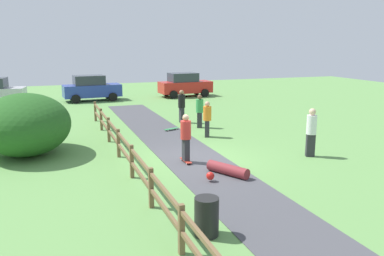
{
  "coord_description": "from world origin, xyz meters",
  "views": [
    {
      "loc": [
        -4.97,
        -13.71,
        4.31
      ],
      "look_at": [
        0.27,
        0.96,
        1.0
      ],
      "focal_mm": 37.71,
      "sensor_mm": 36.0,
      "label": 1
    }
  ],
  "objects_px": {
    "skater_fallen": "(226,170)",
    "trash_bin": "(207,217)",
    "parked_car_blue": "(91,88)",
    "skateboard_loose": "(171,129)",
    "bystander_orange": "(207,118)",
    "bystander_black": "(182,105)",
    "parked_car_red": "(185,85)",
    "bystander_white": "(311,130)",
    "bush_large": "(25,124)",
    "skater_riding": "(186,136)",
    "bystander_green": "(200,110)"
  },
  "relations": [
    {
      "from": "bush_large",
      "to": "parked_car_red",
      "type": "bearing_deg",
      "value": 51.64
    },
    {
      "from": "bystander_white",
      "to": "bystander_orange",
      "type": "xyz_separation_m",
      "value": [
        -2.52,
        4.39,
        -0.13
      ]
    },
    {
      "from": "skater_riding",
      "to": "parked_car_blue",
      "type": "relative_size",
      "value": 0.41
    },
    {
      "from": "bystander_black",
      "to": "bystander_green",
      "type": "relative_size",
      "value": 1.05
    },
    {
      "from": "parked_car_blue",
      "to": "bystander_green",
      "type": "bearing_deg",
      "value": -70.57
    },
    {
      "from": "bystander_green",
      "to": "parked_car_blue",
      "type": "height_order",
      "value": "parked_car_blue"
    },
    {
      "from": "bush_large",
      "to": "bystander_black",
      "type": "xyz_separation_m",
      "value": [
        7.72,
        4.05,
        -0.21
      ]
    },
    {
      "from": "trash_bin",
      "to": "skater_fallen",
      "type": "distance_m",
      "value": 4.26
    },
    {
      "from": "parked_car_blue",
      "to": "skateboard_loose",
      "type": "bearing_deg",
      "value": -77.83
    },
    {
      "from": "skater_riding",
      "to": "bystander_white",
      "type": "relative_size",
      "value": 0.95
    },
    {
      "from": "skater_fallen",
      "to": "trash_bin",
      "type": "bearing_deg",
      "value": -120.52
    },
    {
      "from": "bystander_black",
      "to": "parked_car_blue",
      "type": "height_order",
      "value": "parked_car_blue"
    },
    {
      "from": "bush_large",
      "to": "skater_fallen",
      "type": "bearing_deg",
      "value": -38.7
    },
    {
      "from": "bystander_black",
      "to": "parked_car_red",
      "type": "xyz_separation_m",
      "value": [
        3.67,
        10.34,
        -0.04
      ]
    },
    {
      "from": "skater_fallen",
      "to": "bystander_orange",
      "type": "relative_size",
      "value": 0.92
    },
    {
      "from": "parked_car_red",
      "to": "bystander_orange",
      "type": "bearing_deg",
      "value": -104.51
    },
    {
      "from": "trash_bin",
      "to": "bystander_white",
      "type": "relative_size",
      "value": 0.48
    },
    {
      "from": "parked_car_blue",
      "to": "bush_large",
      "type": "bearing_deg",
      "value": -105.46
    },
    {
      "from": "bush_large",
      "to": "trash_bin",
      "type": "bearing_deg",
      "value": -64.66
    },
    {
      "from": "bystander_orange",
      "to": "skateboard_loose",
      "type": "bearing_deg",
      "value": 122.12
    },
    {
      "from": "bystander_green",
      "to": "bystander_orange",
      "type": "height_order",
      "value": "bystander_green"
    },
    {
      "from": "bush_large",
      "to": "bystander_green",
      "type": "height_order",
      "value": "bush_large"
    },
    {
      "from": "bush_large",
      "to": "parked_car_blue",
      "type": "xyz_separation_m",
      "value": [
        3.98,
        14.39,
        -0.24
      ]
    },
    {
      "from": "skater_fallen",
      "to": "bystander_white",
      "type": "distance_m",
      "value": 4.23
    },
    {
      "from": "bush_large",
      "to": "parked_car_blue",
      "type": "height_order",
      "value": "bush_large"
    },
    {
      "from": "bystander_green",
      "to": "parked_car_red",
      "type": "relative_size",
      "value": 0.4
    },
    {
      "from": "parked_car_blue",
      "to": "bystander_white",
      "type": "bearing_deg",
      "value": -71.05
    },
    {
      "from": "bush_large",
      "to": "skater_fallen",
      "type": "relative_size",
      "value": 2.68
    },
    {
      "from": "bystander_orange",
      "to": "parked_car_blue",
      "type": "height_order",
      "value": "parked_car_blue"
    },
    {
      "from": "bush_large",
      "to": "skater_riding",
      "type": "height_order",
      "value": "bush_large"
    },
    {
      "from": "bush_large",
      "to": "skater_fallen",
      "type": "distance_m",
      "value": 8.11
    },
    {
      "from": "bystander_white",
      "to": "parked_car_blue",
      "type": "height_order",
      "value": "parked_car_blue"
    },
    {
      "from": "skater_fallen",
      "to": "bystander_green",
      "type": "xyz_separation_m",
      "value": [
        1.9,
        7.52,
        0.74
      ]
    },
    {
      "from": "skateboard_loose",
      "to": "bystander_orange",
      "type": "relative_size",
      "value": 0.49
    },
    {
      "from": "bush_large",
      "to": "bystander_white",
      "type": "relative_size",
      "value": 2.2
    },
    {
      "from": "skater_fallen",
      "to": "bystander_orange",
      "type": "height_order",
      "value": "bystander_orange"
    },
    {
      "from": "bystander_green",
      "to": "bystander_white",
      "type": "bearing_deg",
      "value": -71.94
    },
    {
      "from": "skater_riding",
      "to": "bystander_white",
      "type": "height_order",
      "value": "bystander_white"
    },
    {
      "from": "bush_large",
      "to": "bystander_black",
      "type": "distance_m",
      "value": 8.72
    },
    {
      "from": "bystander_black",
      "to": "parked_car_blue",
      "type": "xyz_separation_m",
      "value": [
        -3.74,
        10.34,
        -0.04
      ]
    },
    {
      "from": "skater_fallen",
      "to": "parked_car_red",
      "type": "bearing_deg",
      "value": 75.28
    },
    {
      "from": "skater_fallen",
      "to": "bystander_orange",
      "type": "bearing_deg",
      "value": 74.72
    },
    {
      "from": "bush_large",
      "to": "bystander_white",
      "type": "distance_m",
      "value": 11.04
    },
    {
      "from": "bystander_white",
      "to": "parked_car_red",
      "type": "bearing_deg",
      "value": 86.58
    },
    {
      "from": "trash_bin",
      "to": "parked_car_red",
      "type": "xyz_separation_m",
      "value": [
        7.27,
        23.1,
        0.51
      ]
    },
    {
      "from": "bush_large",
      "to": "parked_car_blue",
      "type": "distance_m",
      "value": 14.94
    },
    {
      "from": "skater_riding",
      "to": "skateboard_loose",
      "type": "bearing_deg",
      "value": 78.67
    },
    {
      "from": "bystander_black",
      "to": "bystander_white",
      "type": "relative_size",
      "value": 0.96
    },
    {
      "from": "bystander_black",
      "to": "parked_car_red",
      "type": "distance_m",
      "value": 10.98
    },
    {
      "from": "parked_car_red",
      "to": "bystander_black",
      "type": "bearing_deg",
      "value": -109.51
    }
  ]
}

